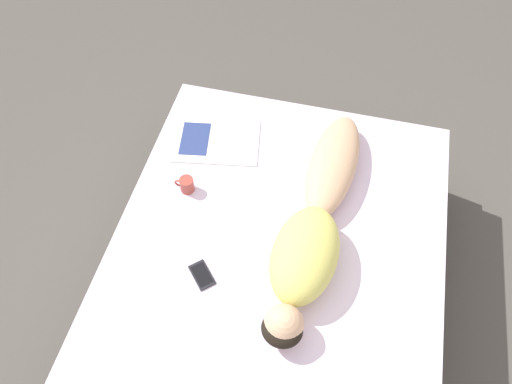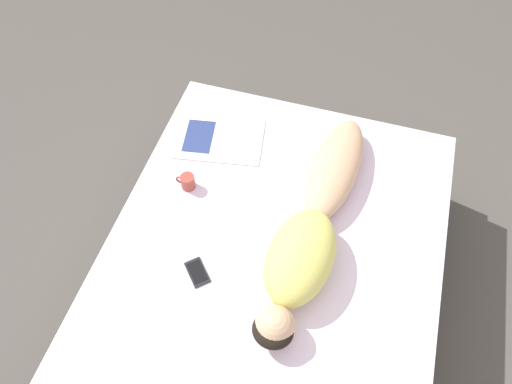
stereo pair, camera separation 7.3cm
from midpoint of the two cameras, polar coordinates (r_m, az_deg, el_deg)
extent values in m
plane|color=#4C4742|center=(2.78, 1.33, -15.31)|extent=(12.00, 12.00, 0.00)
cube|color=#383333|center=(2.60, 1.41, -13.92)|extent=(1.60, 2.33, 0.39)
cube|color=silver|center=(2.34, 1.55, -11.56)|extent=(1.54, 2.27, 0.17)
ellipsoid|color=tan|center=(2.54, 9.81, 2.71)|extent=(0.29, 0.68, 0.15)
ellipsoid|color=#D1C660|center=(2.22, 6.05, -7.37)|extent=(0.33, 0.52, 0.21)
ellipsoid|color=black|center=(2.10, 2.99, -15.50)|extent=(0.19, 0.18, 0.09)
sphere|color=tan|center=(2.11, 3.18, -15.02)|extent=(0.17, 0.17, 0.17)
cube|color=silver|center=(2.71, -0.94, 5.87)|extent=(0.28, 0.36, 0.01)
cube|color=silver|center=(2.74, -5.76, 6.28)|extent=(0.28, 0.36, 0.01)
cube|color=navy|center=(2.74, -5.77, 6.35)|extent=(0.19, 0.25, 0.00)
cylinder|color=#993D33|center=(2.52, -6.97, 1.15)|extent=(0.07, 0.07, 0.08)
cylinder|color=black|center=(2.49, -7.05, 1.61)|extent=(0.06, 0.06, 0.00)
torus|color=#993D33|center=(2.53, -7.82, 1.36)|extent=(0.05, 0.01, 0.05)
cube|color=black|center=(2.30, -5.82, -9.13)|extent=(0.15, 0.15, 0.01)
cube|color=black|center=(2.29, -5.83, -9.08)|extent=(0.12, 0.12, 0.00)
camera|label=1|loc=(0.04, -89.14, 1.26)|focal=35.00mm
camera|label=2|loc=(0.04, 90.86, -1.26)|focal=35.00mm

